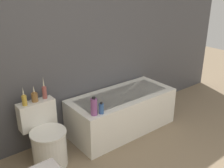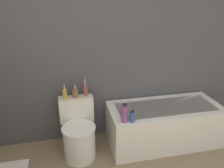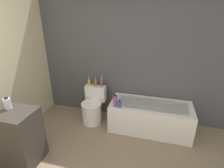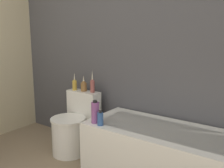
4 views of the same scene
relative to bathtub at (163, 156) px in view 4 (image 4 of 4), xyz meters
name	(u,v)px [view 4 (image 4 of 4)]	position (x,y,z in m)	size (l,w,h in m)	color
wall_back_tiled	(119,41)	(-0.77, 0.38, 1.03)	(6.40, 0.06, 2.60)	#4C4C51
bathtub	(163,156)	(0.00, 0.00, 0.00)	(1.48, 0.66, 0.53)	white
toilet	(73,128)	(-1.14, -0.02, 0.03)	(0.42, 0.55, 0.70)	white
vase_gold	(75,84)	(-1.26, 0.16, 0.50)	(0.06, 0.06, 0.22)	gold
vase_silver	(84,86)	(-1.14, 0.19, 0.49)	(0.07, 0.07, 0.19)	olive
vase_bronze	(92,85)	(-1.01, 0.20, 0.52)	(0.05, 0.05, 0.26)	#994C47
shampoo_bottle_tall	(95,112)	(-0.62, -0.23, 0.37)	(0.08, 0.08, 0.22)	#8C4C8C
shampoo_bottle_short	(100,119)	(-0.53, -0.26, 0.33)	(0.06, 0.06, 0.14)	#335999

